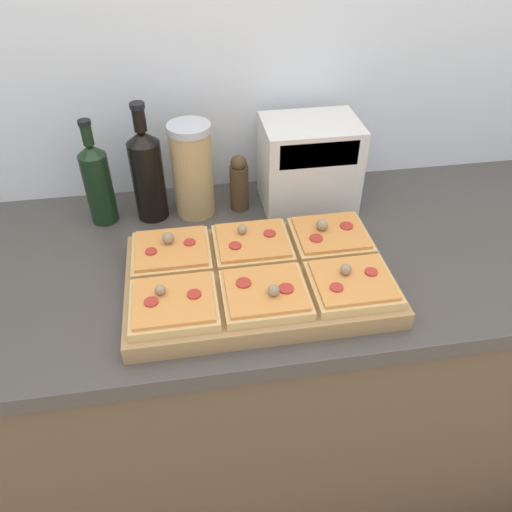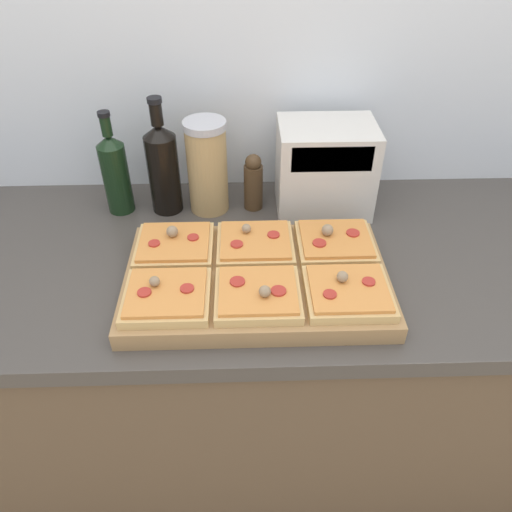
% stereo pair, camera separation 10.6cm
% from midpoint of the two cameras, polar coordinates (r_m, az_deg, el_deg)
% --- Properties ---
extents(wall_back, '(6.00, 0.06, 2.50)m').
position_cam_midpoint_polar(wall_back, '(1.32, 2.40, 22.28)').
color(wall_back, silver).
rests_on(wall_back, ground_plane).
extents(kitchen_counter, '(2.63, 0.67, 0.90)m').
position_cam_midpoint_polar(kitchen_counter, '(1.49, 2.48, -13.41)').
color(kitchen_counter, brown).
rests_on(kitchen_counter, ground_plane).
extents(cutting_board, '(0.55, 0.34, 0.04)m').
position_cam_midpoint_polar(cutting_board, '(1.06, 2.91, -2.83)').
color(cutting_board, '#A37A4C').
rests_on(cutting_board, kitchen_counter).
extents(pizza_slice_back_left, '(0.17, 0.15, 0.05)m').
position_cam_midpoint_polar(pizza_slice_back_left, '(1.10, -6.60, 1.14)').
color(pizza_slice_back_left, tan).
rests_on(pizza_slice_back_left, cutting_board).
extents(pizza_slice_back_center, '(0.17, 0.15, 0.05)m').
position_cam_midpoint_polar(pizza_slice_back_center, '(1.10, 2.65, 1.32)').
color(pizza_slice_back_center, tan).
rests_on(pizza_slice_back_center, cutting_board).
extents(pizza_slice_back_right, '(0.17, 0.15, 0.05)m').
position_cam_midpoint_polar(pizza_slice_back_right, '(1.13, 11.69, 1.48)').
color(pizza_slice_back_right, tan).
rests_on(pizza_slice_back_right, cutting_board).
extents(pizza_slice_front_left, '(0.17, 0.15, 0.05)m').
position_cam_midpoint_polar(pizza_slice_front_left, '(0.98, -7.16, -4.68)').
color(pizza_slice_front_left, tan).
rests_on(pizza_slice_front_left, cutting_board).
extents(pizza_slice_front_center, '(0.17, 0.15, 0.05)m').
position_cam_midpoint_polar(pizza_slice_front_center, '(0.98, 3.33, -4.49)').
color(pizza_slice_front_center, tan).
rests_on(pizza_slice_front_center, cutting_board).
extents(pizza_slice_front_right, '(0.17, 0.15, 0.05)m').
position_cam_midpoint_polar(pizza_slice_front_right, '(1.01, 13.45, -4.13)').
color(pizza_slice_front_right, tan).
rests_on(pizza_slice_front_right, cutting_board).
extents(olive_oil_bottle, '(0.07, 0.07, 0.27)m').
position_cam_midpoint_polar(olive_oil_bottle, '(1.29, -13.54, 9.22)').
color(olive_oil_bottle, black).
rests_on(olive_oil_bottle, kitchen_counter).
extents(wine_bottle, '(0.08, 0.08, 0.30)m').
position_cam_midpoint_polar(wine_bottle, '(1.27, -8.21, 9.99)').
color(wine_bottle, black).
rests_on(wine_bottle, kitchen_counter).
extents(grain_jar_tall, '(0.10, 0.10, 0.24)m').
position_cam_midpoint_polar(grain_jar_tall, '(1.26, -3.18, 10.07)').
color(grain_jar_tall, tan).
rests_on(grain_jar_tall, kitchen_counter).
extents(pepper_mill, '(0.05, 0.05, 0.15)m').
position_cam_midpoint_polar(pepper_mill, '(1.28, 2.07, 8.33)').
color(pepper_mill, '#47331E').
rests_on(pepper_mill, kitchen_counter).
extents(toaster_oven, '(0.26, 0.17, 0.23)m').
position_cam_midpoint_polar(toaster_oven, '(1.29, 10.24, 9.82)').
color(toaster_oven, beige).
rests_on(toaster_oven, kitchen_counter).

